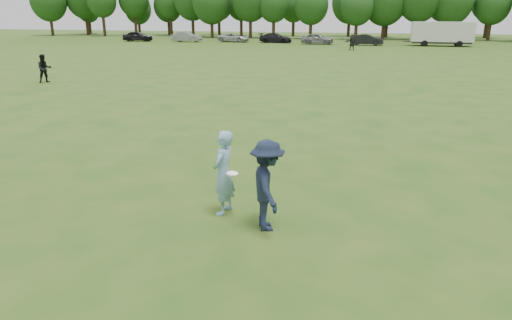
% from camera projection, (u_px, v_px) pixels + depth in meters
% --- Properties ---
extents(ground, '(200.00, 200.00, 0.00)m').
position_uv_depth(ground, '(264.00, 228.00, 9.83)').
color(ground, '#254F16').
rests_on(ground, ground).
extents(thrower, '(0.55, 0.76, 1.96)m').
position_uv_depth(thrower, '(223.00, 173.00, 10.31)').
color(thrower, '#81ABC8').
rests_on(thrower, ground).
extents(defender, '(1.18, 1.46, 1.97)m').
position_uv_depth(defender, '(267.00, 185.00, 9.55)').
color(defender, '#171F34').
rests_on(defender, ground).
extents(player_far_a, '(1.11, 1.13, 1.84)m').
position_uv_depth(player_far_a, '(44.00, 69.00, 29.89)').
color(player_far_a, black).
rests_on(player_far_a, ground).
extents(player_far_d, '(1.74, 0.56, 1.87)m').
position_uv_depth(player_far_d, '(352.00, 42.00, 55.51)').
color(player_far_d, '#252525').
rests_on(player_far_d, ground).
extents(car_a, '(4.80, 2.40, 1.57)m').
position_uv_depth(car_a, '(138.00, 36.00, 72.49)').
color(car_a, black).
rests_on(car_a, ground).
extents(car_b, '(4.72, 1.79, 1.54)m').
position_uv_depth(car_b, '(186.00, 37.00, 71.01)').
color(car_b, gray).
rests_on(car_b, ground).
extents(car_c, '(5.13, 2.78, 1.37)m').
position_uv_depth(car_c, '(234.00, 38.00, 70.79)').
color(car_c, '#B1B0B5').
rests_on(car_c, ground).
extents(car_d, '(5.05, 2.34, 1.43)m').
position_uv_depth(car_d, '(275.00, 38.00, 69.02)').
color(car_d, black).
rests_on(car_d, ground).
extents(car_e, '(4.66, 1.95, 1.58)m').
position_uv_depth(car_e, '(317.00, 39.00, 65.79)').
color(car_e, slate).
rests_on(car_e, ground).
extents(car_f, '(4.64, 1.87, 1.50)m').
position_uv_depth(car_f, '(367.00, 40.00, 63.73)').
color(car_f, black).
rests_on(car_f, ground).
extents(disc_in_play, '(0.30, 0.30, 0.05)m').
position_uv_depth(disc_in_play, '(232.00, 174.00, 10.06)').
color(disc_in_play, white).
rests_on(disc_in_play, ground).
extents(cargo_trailer, '(9.00, 2.75, 3.20)m').
position_uv_depth(cargo_trailer, '(442.00, 33.00, 61.98)').
color(cargo_trailer, silver).
rests_on(cargo_trailer, ground).
extents(treeline, '(130.35, 18.39, 11.74)m').
position_uv_depth(treeline, '(385.00, 1.00, 78.03)').
color(treeline, '#332114').
rests_on(treeline, ground).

